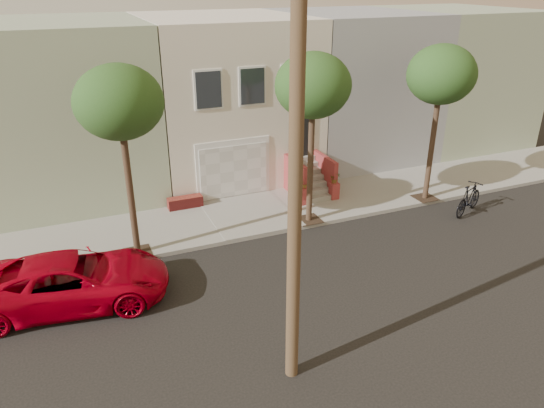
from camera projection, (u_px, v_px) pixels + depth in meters
name	position (u px, v px, depth m)	size (l,w,h in m)	color
ground	(335.00, 280.00, 16.00)	(90.00, 90.00, 0.00)	black
sidewalk	(270.00, 211.00, 20.47)	(40.00, 3.70, 0.15)	gray
house_row	(223.00, 94.00, 23.91)	(33.10, 11.70, 7.00)	beige
tree_left	(119.00, 104.00, 15.18)	(2.70, 2.57, 6.30)	#2D2116
tree_mid	(313.00, 87.00, 17.47)	(2.70, 2.57, 6.30)	#2D2116
tree_right	(441.00, 76.00, 19.40)	(2.70, 2.57, 6.30)	#2D2116
pickup_truck	(73.00, 281.00, 14.58)	(2.50, 5.43, 1.51)	#A80014
motorcycle	(469.00, 199.00, 20.22)	(0.60, 2.11, 1.27)	black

